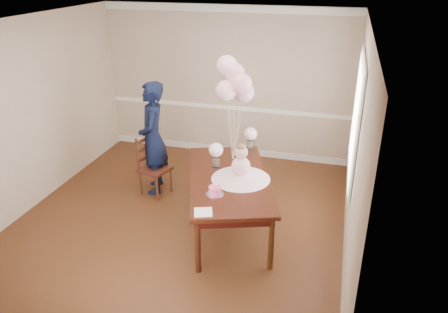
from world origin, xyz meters
TOP-DOWN VIEW (x-y plane):
  - floor at (0.00, 0.00)m, footprint 4.50×5.00m
  - ceiling at (0.00, 0.00)m, footprint 4.50×5.00m
  - wall_back at (0.00, 2.50)m, footprint 4.50×0.02m
  - wall_front at (0.00, -2.50)m, footprint 4.50×0.02m
  - wall_left at (-2.25, 0.00)m, footprint 0.02×5.00m
  - wall_right at (2.25, 0.00)m, footprint 0.02×5.00m
  - chair_rail_trim at (0.00, 2.49)m, footprint 4.50×0.02m
  - crown_molding at (0.00, 2.49)m, footprint 4.50×0.02m
  - baseboard_trim at (0.00, 2.49)m, footprint 4.50×0.02m
  - window_frame at (2.23, 0.50)m, footprint 0.02×1.66m
  - window_blinds at (2.21, 0.50)m, footprint 0.01×1.50m
  - dining_table_top at (0.70, 0.04)m, footprint 1.62×2.25m
  - table_apron at (0.70, 0.04)m, footprint 1.50×2.12m
  - table_leg_fl at (0.61, -0.98)m, footprint 0.09×0.09m
  - table_leg_fr at (1.41, -0.70)m, footprint 0.09×0.09m
  - table_leg_bl at (-0.01, 0.79)m, footprint 0.09×0.09m
  - table_leg_br at (0.80, 1.07)m, footprint 0.09×0.09m
  - baby_skirt at (0.86, 0.04)m, footprint 0.98×0.98m
  - baby_torso at (0.86, 0.04)m, footprint 0.24×0.24m
  - baby_head at (0.86, 0.04)m, footprint 0.17×0.17m
  - baby_hair at (0.86, 0.04)m, footprint 0.12×0.12m
  - cake_platter at (0.66, -0.46)m, footprint 0.28×0.28m
  - birthday_cake at (0.66, -0.46)m, footprint 0.19×0.19m
  - cake_flower_a at (0.66, -0.46)m, footprint 0.03×0.03m
  - cake_flower_b at (0.68, -0.43)m, footprint 0.03×0.03m
  - rose_vase_near at (0.46, 0.28)m, footprint 0.13×0.13m
  - roses_near at (0.46, 0.28)m, footprint 0.19×0.19m
  - rose_vase_far at (0.78, 0.98)m, footprint 0.13×0.13m
  - roses_far at (0.78, 0.98)m, footprint 0.19×0.19m
  - napkin at (0.65, -0.89)m, footprint 0.26×0.26m
  - balloon_weight at (0.62, 0.60)m, footprint 0.05×0.05m
  - balloon_a at (0.52, 0.57)m, footprint 0.28×0.28m
  - balloon_b at (0.73, 0.59)m, footprint 0.28×0.28m
  - balloon_c at (0.60, 0.71)m, footprint 0.28×0.28m
  - balloon_d at (0.50, 0.69)m, footprint 0.28×0.28m
  - balloon_e at (0.73, 0.73)m, footprint 0.28×0.28m
  - balloon_ribbon_a at (0.57, 0.59)m, footprint 0.09×0.03m
  - balloon_ribbon_b at (0.67, 0.60)m, footprint 0.12×0.02m
  - balloon_ribbon_c at (0.61, 0.66)m, footprint 0.02×0.10m
  - balloon_ribbon_d at (0.56, 0.65)m, footprint 0.11×0.07m
  - balloon_ribbon_e at (0.67, 0.67)m, footprint 0.11×0.12m
  - dining_chair_seat at (-0.64, 0.65)m, footprint 0.51×0.51m
  - chair_leg_fl at (-0.85, 0.54)m, footprint 0.05×0.05m
  - chair_leg_fr at (-0.53, 0.44)m, footprint 0.05×0.05m
  - chair_leg_bl at (-0.75, 0.86)m, footprint 0.05×0.05m
  - chair_leg_br at (-0.43, 0.76)m, footprint 0.05×0.05m
  - chair_back_post_l at (-0.86, 0.55)m, footprint 0.05×0.05m
  - chair_back_post_r at (-0.77, 0.86)m, footprint 0.05×0.05m
  - chair_slat_low at (-0.81, 0.70)m, footprint 0.13×0.36m
  - chair_slat_mid at (-0.81, 0.70)m, footprint 0.13×0.36m
  - chair_slat_top at (-0.81, 0.70)m, footprint 0.13×0.36m
  - woman at (-0.70, 0.78)m, footprint 0.62×0.75m

SIDE VIEW (x-z plane):
  - floor at x=0.00m, z-range 0.00..0.00m
  - baseboard_trim at x=0.00m, z-range 0.00..0.12m
  - chair_leg_fl at x=-0.85m, z-range 0.00..0.40m
  - chair_leg_fr at x=-0.53m, z-range 0.00..0.40m
  - chair_leg_bl at x=-0.75m, z-range 0.00..0.40m
  - chair_leg_br at x=-0.43m, z-range 0.00..0.40m
  - table_leg_fl at x=0.61m, z-range 0.00..0.71m
  - table_leg_fr at x=1.41m, z-range 0.00..0.71m
  - table_leg_bl at x=-0.01m, z-range 0.00..0.71m
  - table_leg_br at x=0.80m, z-range 0.00..0.71m
  - dining_chair_seat at x=-0.64m, z-range 0.39..0.44m
  - chair_slat_low at x=-0.81m, z-range 0.55..0.60m
  - table_apron at x=0.70m, z-range 0.61..0.71m
  - chair_back_post_l at x=-0.86m, z-range 0.43..0.94m
  - chair_back_post_r at x=-0.77m, z-range 0.43..0.94m
  - chair_slat_mid at x=-0.81m, z-range 0.70..0.74m
  - dining_table_top at x=0.70m, z-range 0.71..0.76m
  - cake_platter at x=0.66m, z-range 0.76..0.77m
  - napkin at x=0.65m, z-range 0.76..0.77m
  - balloon_weight at x=0.62m, z-range 0.76..0.78m
  - baby_skirt at x=0.86m, z-range 0.76..0.86m
  - birthday_cake at x=0.66m, z-range 0.77..0.87m
  - rose_vase_near at x=0.46m, z-range 0.76..0.92m
  - rose_vase_far at x=0.78m, z-range 0.76..0.92m
  - chair_slat_top at x=-0.81m, z-range 0.85..0.89m
  - woman at x=-0.70m, z-range 0.00..1.76m
  - cake_flower_a at x=0.66m, z-range 0.87..0.90m
  - cake_flower_b at x=0.68m, z-range 0.87..0.90m
  - chair_rail_trim at x=0.00m, z-range 0.86..0.94m
  - baby_torso at x=0.86m, z-range 0.82..1.07m
  - roses_near at x=0.46m, z-range 0.93..1.12m
  - roses_far at x=0.78m, z-range 0.93..1.12m
  - baby_head at x=0.86m, z-range 1.05..1.22m
  - balloon_ribbon_e at x=0.67m, z-range 0.78..1.57m
  - baby_hair at x=0.86m, z-range 1.14..1.26m
  - balloon_ribbon_a at x=0.57m, z-range 0.77..1.62m
  - balloon_ribbon_b at x=0.67m, z-range 0.77..1.72m
  - balloon_ribbon_c at x=0.61m, z-range 0.77..1.83m
  - wall_back at x=0.00m, z-range 0.00..2.70m
  - wall_front at x=0.00m, z-range 0.00..2.70m
  - wall_left at x=-2.25m, z-range 0.00..2.70m
  - wall_right at x=2.25m, z-range 0.00..2.70m
  - balloon_ribbon_d at x=0.56m, z-range 0.78..1.93m
  - window_frame at x=2.23m, z-range 0.77..2.33m
  - window_blinds at x=2.21m, z-range 0.85..2.25m
  - balloon_e at x=0.73m, z-range 1.58..1.87m
  - balloon_a at x=0.52m, z-range 1.63..1.92m
  - balloon_b at x=0.73m, z-range 1.74..2.02m
  - balloon_c at x=0.60m, z-range 1.84..2.12m
  - balloon_d at x=0.50m, z-range 1.94..2.22m
  - crown_molding at x=0.00m, z-range 2.57..2.69m
  - ceiling at x=0.00m, z-range 2.69..2.71m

